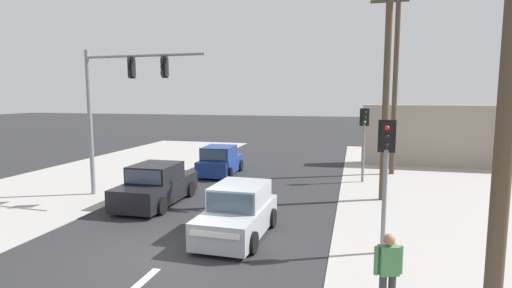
# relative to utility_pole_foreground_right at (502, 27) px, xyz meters

# --- Properties ---
(ground_plane) EXTENTS (140.00, 140.00, 0.00)m
(ground_plane) POSITION_rel_utility_pole_foreground_right_xyz_m (-6.52, 2.76, -5.14)
(ground_plane) COLOR #28282B
(lane_dash_mid) EXTENTS (0.20, 2.40, 0.01)m
(lane_dash_mid) POSITION_rel_utility_pole_foreground_right_xyz_m (-6.52, 5.76, -5.13)
(lane_dash_mid) COLOR silver
(lane_dash_mid) RESTS_ON ground
(lane_dash_far) EXTENTS (0.20, 2.40, 0.01)m
(lane_dash_far) POSITION_rel_utility_pole_foreground_right_xyz_m (-6.52, 10.76, -5.13)
(lane_dash_far) COLOR silver
(lane_dash_far) RESTS_ON ground
(kerb_left_verge) EXTENTS (8.00, 40.00, 0.02)m
(kerb_left_verge) POSITION_rel_utility_pole_foreground_right_xyz_m (-15.02, 6.76, -5.12)
(kerb_left_verge) COLOR #A39E99
(kerb_left_verge) RESTS_ON ground
(utility_pole_foreground_right) EXTENTS (3.78, 0.28, 9.55)m
(utility_pole_foreground_right) POSITION_rel_utility_pole_foreground_right_xyz_m (0.00, 0.00, 0.00)
(utility_pole_foreground_right) COLOR #4C3D2B
(utility_pole_foreground_right) RESTS_ON ground
(utility_pole_midground_right) EXTENTS (1.80, 0.26, 8.82)m
(utility_pole_midground_right) POSITION_rel_utility_pole_foreground_right_xyz_m (-0.83, 9.96, -0.49)
(utility_pole_midground_right) COLOR #4C3D2B
(utility_pole_midground_right) RESTS_ON ground
(utility_pole_background_right) EXTENTS (1.80, 0.26, 10.81)m
(utility_pole_background_right) POSITION_rel_utility_pole_foreground_right_xyz_m (-0.01, 15.56, 0.52)
(utility_pole_background_right) COLOR #4C3D2B
(utility_pole_background_right) RESTS_ON ground
(traffic_signal_mast) EXTENTS (5.29, 0.51, 6.00)m
(traffic_signal_mast) POSITION_rel_utility_pole_foreground_right_xyz_m (-11.33, 7.88, -0.99)
(traffic_signal_mast) COLOR slate
(traffic_signal_mast) RESTS_ON ground
(pedestal_signal_right_kerb) EXTENTS (0.44, 0.30, 3.56)m
(pedestal_signal_right_kerb) POSITION_rel_utility_pole_foreground_right_xyz_m (-1.16, 4.25, -2.72)
(pedestal_signal_right_kerb) COLOR slate
(pedestal_signal_right_kerb) RESTS_ON ground
(pedestal_signal_far_median) EXTENTS (0.44, 0.30, 3.56)m
(pedestal_signal_far_median) POSITION_rel_utility_pole_foreground_right_xyz_m (-1.54, 13.15, -2.72)
(pedestal_signal_far_median) COLOR slate
(pedestal_signal_far_median) RESTS_ON ground
(shopfront_wall_far) EXTENTS (12.00, 1.00, 3.60)m
(shopfront_wall_far) POSITION_rel_utility_pole_foreground_right_xyz_m (4.48, 18.76, -3.34)
(shopfront_wall_far) COLOR #A39384
(shopfront_wall_far) RESTS_ON ground
(hatchback_crossing_left) EXTENTS (1.86, 3.68, 1.53)m
(hatchback_crossing_left) POSITION_rel_utility_pole_foreground_right_xyz_m (-5.27, 4.65, -4.43)
(hatchback_crossing_left) COLOR #A3A8AD
(hatchback_crossing_left) RESTS_ON ground
(sedan_receding_far) EXTENTS (1.93, 4.26, 1.56)m
(sedan_receding_far) POSITION_rel_utility_pole_foreground_right_xyz_m (-9.34, 7.30, -4.43)
(sedan_receding_far) COLOR black
(sedan_receding_far) RESTS_ON ground
(hatchback_oncoming_near) EXTENTS (1.89, 3.69, 1.53)m
(hatchback_oncoming_near) POSITION_rel_utility_pole_foreground_right_xyz_m (-8.82, 13.30, -4.43)
(hatchback_oncoming_near) COLOR navy
(hatchback_oncoming_near) RESTS_ON ground
(pedestrian_at_kerb) EXTENTS (0.53, 0.33, 1.63)m
(pedestrian_at_kerb) POSITION_rel_utility_pole_foreground_right_xyz_m (-1.28, 1.11, -4.21)
(pedestrian_at_kerb) COLOR #333338
(pedestrian_at_kerb) RESTS_ON ground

